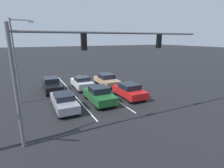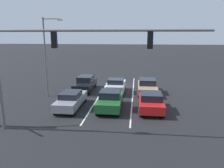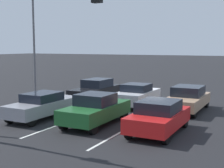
{
  "view_description": "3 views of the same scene",
  "coord_description": "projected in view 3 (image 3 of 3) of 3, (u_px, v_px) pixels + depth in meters",
  "views": [
    {
      "loc": [
        5.98,
        22.34,
        6.02
      ],
      "look_at": [
        -0.58,
        8.97,
        2.13
      ],
      "focal_mm": 28.0,
      "sensor_mm": 36.0,
      "label": 1
    },
    {
      "loc": [
        -2.05,
        24.87,
        6.12
      ],
      "look_at": [
        0.02,
        6.82,
        2.01
      ],
      "focal_mm": 35.0,
      "sensor_mm": 36.0,
      "label": 2
    },
    {
      "loc": [
        -7.87,
        20.95,
        3.96
      ],
      "look_at": [
        -0.7,
        7.24,
        2.1
      ],
      "focal_mm": 50.0,
      "sensor_mm": 36.0,
      "label": 3
    }
  ],
  "objects": [
    {
      "name": "car_red_leftlane_front",
      "position": [
        159.0,
        116.0,
        14.3
      ],
      "size": [
        1.91,
        4.09,
        1.51
      ],
      "color": "red",
      "rests_on": "ground_plane"
    },
    {
      "name": "street_lamp_right_shoulder",
      "position": [
        36.0,
        39.0,
        21.26
      ],
      "size": [
        1.96,
        0.24,
        7.73
      ],
      "color": "slate",
      "rests_on": "ground_plane"
    },
    {
      "name": "car_darkgreen_midlane_front",
      "position": [
        96.0,
        109.0,
        15.85
      ],
      "size": [
        1.89,
        4.41,
        1.6
      ],
      "color": "#1E5928",
      "rests_on": "ground_plane"
    },
    {
      "name": "lane_stripe_left_divider",
      "position": [
        161.0,
        110.0,
        19.45
      ],
      "size": [
        0.12,
        17.21,
        0.01
      ],
      "primitive_type": "cube",
      "color": "silver",
      "rests_on": "ground_plane"
    },
    {
      "name": "car_black_rightlane_second",
      "position": [
        96.0,
        90.0,
        22.79
      ],
      "size": [
        1.81,
        4.7,
        1.6
      ],
      "color": "black",
      "rests_on": "ground_plane"
    },
    {
      "name": "car_tan_leftlane_second",
      "position": [
        187.0,
        99.0,
        19.2
      ],
      "size": [
        1.93,
        4.61,
        1.53
      ],
      "color": "tan",
      "rests_on": "ground_plane"
    },
    {
      "name": "car_gray_rightlane_front",
      "position": [
        43.0,
        105.0,
        17.33
      ],
      "size": [
        1.72,
        4.72,
        1.43
      ],
      "color": "gray",
      "rests_on": "ground_plane"
    },
    {
      "name": "lane_stripe_center_divider",
      "position": [
        112.0,
        106.0,
        21.02
      ],
      "size": [
        0.12,
        17.21,
        0.01
      ],
      "primitive_type": "cube",
      "color": "silver",
      "rests_on": "ground_plane"
    },
    {
      "name": "car_silver_midlane_second",
      "position": [
        137.0,
        95.0,
        20.68
      ],
      "size": [
        1.88,
        4.07,
        1.52
      ],
      "color": "silver",
      "rests_on": "ground_plane"
    },
    {
      "name": "ground_plane",
      "position": [
        150.0,
        102.0,
        22.52
      ],
      "size": [
        240.0,
        240.0,
        0.0
      ],
      "primitive_type": "plane",
      "color": "black"
    }
  ]
}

